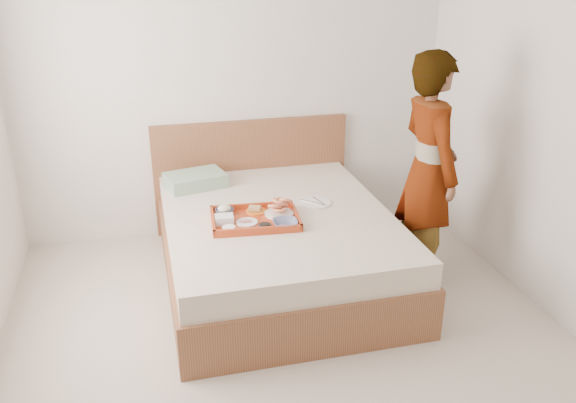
% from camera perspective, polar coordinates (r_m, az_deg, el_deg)
% --- Properties ---
extents(ground, '(3.50, 4.00, 0.01)m').
position_cam_1_polar(ground, '(3.62, 1.04, -15.25)').
color(ground, beige).
rests_on(ground, ground).
extents(wall_back, '(3.50, 0.01, 2.60)m').
position_cam_1_polar(wall_back, '(4.90, -5.14, 11.72)').
color(wall_back, silver).
rests_on(wall_back, ground).
extents(bed, '(1.65, 2.00, 0.53)m').
position_cam_1_polar(bed, '(4.32, -0.97, -4.28)').
color(bed, brown).
rests_on(bed, ground).
extents(headboard, '(1.65, 0.06, 0.95)m').
position_cam_1_polar(headboard, '(5.11, -3.51, 2.62)').
color(headboard, brown).
rests_on(headboard, ground).
extents(pillow, '(0.50, 0.40, 0.11)m').
position_cam_1_polar(pillow, '(4.72, -8.87, 2.05)').
color(pillow, '#86AF87').
rests_on(pillow, bed).
extents(tray, '(0.62, 0.48, 0.05)m').
position_cam_1_polar(tray, '(4.05, -3.19, -1.63)').
color(tray, '#B02E11').
rests_on(tray, bed).
extents(prawn_plate, '(0.22, 0.22, 0.01)m').
position_cam_1_polar(prawn_plate, '(4.13, -0.85, -1.16)').
color(prawn_plate, white).
rests_on(prawn_plate, tray).
extents(navy_bowl_big, '(0.18, 0.18, 0.04)m').
position_cam_1_polar(navy_bowl_big, '(3.95, -0.27, -2.11)').
color(navy_bowl_big, '#1A1C4A').
rests_on(navy_bowl_big, tray).
extents(sauce_dish, '(0.09, 0.09, 0.03)m').
position_cam_1_polar(sauce_dish, '(3.92, -2.23, -2.44)').
color(sauce_dish, black).
rests_on(sauce_dish, tray).
extents(meat_plate, '(0.16, 0.16, 0.01)m').
position_cam_1_polar(meat_plate, '(4.01, -3.95, -2.01)').
color(meat_plate, white).
rests_on(meat_plate, tray).
extents(bread_plate, '(0.16, 0.16, 0.01)m').
position_cam_1_polar(bread_plate, '(4.18, -3.10, -0.93)').
color(bread_plate, orange).
rests_on(bread_plate, tray).
extents(salad_bowl, '(0.14, 0.14, 0.04)m').
position_cam_1_polar(salad_bowl, '(4.16, -6.11, -0.94)').
color(salad_bowl, '#1A1C4A').
rests_on(salad_bowl, tray).
extents(plastic_tub, '(0.13, 0.11, 0.05)m').
position_cam_1_polar(plastic_tub, '(4.02, -6.12, -1.71)').
color(plastic_tub, silver).
rests_on(plastic_tub, tray).
extents(cheese_round, '(0.09, 0.09, 0.03)m').
position_cam_1_polar(cheese_round, '(3.91, -5.68, -2.61)').
color(cheese_round, white).
rests_on(cheese_round, tray).
extents(dinner_plate, '(0.31, 0.31, 0.01)m').
position_cam_1_polar(dinner_plate, '(4.36, 2.62, -0.12)').
color(dinner_plate, white).
rests_on(dinner_plate, bed).
extents(person, '(0.41, 0.61, 1.66)m').
position_cam_1_polar(person, '(4.25, 13.29, 2.89)').
color(person, silver).
rests_on(person, ground).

